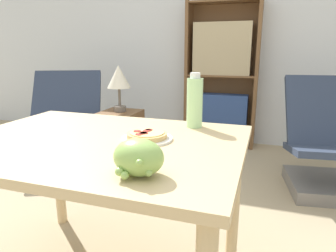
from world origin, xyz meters
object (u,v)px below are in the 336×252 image
(lounge_chair_far, at_px, (331,155))
(bookshelf, at_px, (221,82))
(table_lamp, at_px, (119,79))
(pizza_on_plate, at_px, (147,136))
(side_table, at_px, (121,140))
(lounge_chair_near, at_px, (65,134))
(grape_bunch, at_px, (138,158))
(drink_bottle, at_px, (195,102))

(lounge_chair_far, relative_size, bookshelf, 0.55)
(bookshelf, xyz_separation_m, table_lamp, (-0.75, -1.04, 0.10))
(pizza_on_plate, height_order, bookshelf, bookshelf)
(side_table, bearing_deg, table_lamp, 0.00)
(lounge_chair_near, distance_m, bookshelf, 1.78)
(pizza_on_plate, bearing_deg, bookshelf, 91.04)
(bookshelf, bearing_deg, grape_bunch, -86.63)
(side_table, bearing_deg, lounge_chair_near, -175.78)
(drink_bottle, distance_m, bookshelf, 2.06)
(side_table, relative_size, table_lamp, 1.31)
(grape_bunch, height_order, lounge_chair_far, lounge_chair_far)
(lounge_chair_far, bearing_deg, drink_bottle, -135.46)
(drink_bottle, bearing_deg, grape_bunch, -92.03)
(lounge_chair_far, xyz_separation_m, bookshelf, (-1.02, 0.94, 0.45))
(pizza_on_plate, distance_m, lounge_chair_near, 1.91)
(table_lamp, bearing_deg, lounge_chair_near, -175.78)
(grape_bunch, xyz_separation_m, bookshelf, (-0.16, 2.67, -0.05))
(bookshelf, distance_m, side_table, 1.36)
(grape_bunch, bearing_deg, lounge_chair_far, 63.51)
(bookshelf, height_order, table_lamp, bookshelf)
(lounge_chair_far, bearing_deg, bookshelf, 129.08)
(pizza_on_plate, height_order, lounge_chair_far, lounge_chair_far)
(table_lamp, bearing_deg, bookshelf, 54.07)
(grape_bunch, xyz_separation_m, lounge_chair_far, (0.86, 1.73, -0.49))
(lounge_chair_near, bearing_deg, table_lamp, -20.58)
(drink_bottle, xyz_separation_m, table_lamp, (-0.93, 1.01, -0.01))
(grape_bunch, relative_size, drink_bottle, 0.60)
(lounge_chair_near, bearing_deg, pizza_on_plate, -66.74)
(lounge_chair_near, distance_m, lounge_chair_far, 2.36)
(drink_bottle, height_order, side_table, drink_bottle)
(side_table, height_order, table_lamp, table_lamp)
(lounge_chair_near, height_order, bookshelf, bookshelf)
(pizza_on_plate, relative_size, drink_bottle, 0.82)
(grape_bunch, bearing_deg, table_lamp, 119.14)
(pizza_on_plate, height_order, table_lamp, table_lamp)
(drink_bottle, relative_size, lounge_chair_far, 0.30)
(drink_bottle, relative_size, lounge_chair_near, 0.27)
(grape_bunch, height_order, table_lamp, table_lamp)
(lounge_chair_near, height_order, lounge_chair_far, same)
(lounge_chair_far, xyz_separation_m, table_lamp, (-1.77, -0.10, 0.55))
(grape_bunch, bearing_deg, side_table, 119.14)
(grape_bunch, distance_m, table_lamp, 1.87)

